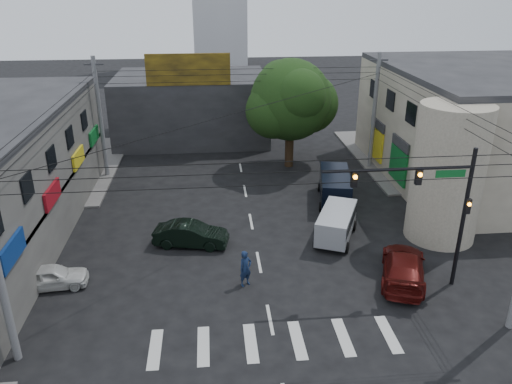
{
  "coord_description": "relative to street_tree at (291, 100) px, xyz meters",
  "views": [
    {
      "loc": [
        -2.39,
        -21.34,
        14.15
      ],
      "look_at": [
        0.03,
        4.0,
        3.31
      ],
      "focal_mm": 35.0,
      "sensor_mm": 36.0,
      "label": 1
    }
  ],
  "objects": [
    {
      "name": "utility_pole_far_left",
      "position": [
        -14.5,
        -1.0,
        -0.87
      ],
      "size": [
        0.32,
        0.32,
        9.2
      ],
      "primitive_type": "cylinder",
      "color": "#59595B",
      "rests_on": "ground"
    },
    {
      "name": "traffic_gantry",
      "position": [
        3.82,
        -18.0,
        -0.64
      ],
      "size": [
        7.1,
        0.35,
        7.2
      ],
      "color": "black",
      "rests_on": "ground"
    },
    {
      "name": "street_tree",
      "position": [
        0.0,
        0.0,
        0.0
      ],
      "size": [
        6.4,
        6.4,
        8.7
      ],
      "color": "black",
      "rests_on": "ground"
    },
    {
      "name": "utility_pole_far_right",
      "position": [
        6.5,
        -1.0,
        -0.87
      ],
      "size": [
        0.32,
        0.32,
        9.2
      ],
      "primitive_type": "cylinder",
      "color": "#59595B",
      "rests_on": "ground"
    },
    {
      "name": "billboard",
      "position": [
        -8.0,
        4.1,
        1.83
      ],
      "size": [
        7.0,
        0.3,
        2.6
      ],
      "primitive_type": "cube",
      "color": "olive",
      "rests_on": "building_far"
    },
    {
      "name": "building_far",
      "position": [
        -8.0,
        9.0,
        -2.47
      ],
      "size": [
        14.0,
        10.0,
        6.0
      ],
      "primitive_type": "cube",
      "color": "#232326",
      "rests_on": "ground"
    },
    {
      "name": "ground",
      "position": [
        -4.0,
        -17.0,
        -5.47
      ],
      "size": [
        160.0,
        160.0,
        0.0
      ],
      "primitive_type": "plane",
      "color": "black",
      "rests_on": "ground"
    },
    {
      "name": "white_compact",
      "position": [
        -14.5,
        -16.37,
        -4.87
      ],
      "size": [
        2.08,
        3.8,
        1.2
      ],
      "primitive_type": "imported",
      "rotation": [
        0.0,
        0.0,
        1.66
      ],
      "color": "silver",
      "rests_on": "ground"
    },
    {
      "name": "traffic_officer",
      "position": [
        -4.88,
        -17.1,
        -4.52
      ],
      "size": [
        1.1,
        1.08,
        1.9
      ],
      "primitive_type": "imported",
      "rotation": [
        0.0,
        0.0,
        0.56
      ],
      "color": "#111F3D",
      "rests_on": "ground"
    },
    {
      "name": "building_right",
      "position": [
        14.0,
        -4.0,
        -1.47
      ],
      "size": [
        14.0,
        18.0,
        8.0
      ],
      "primitive_type": "cube",
      "color": "gray",
      "rests_on": "ground"
    },
    {
      "name": "dark_sedan",
      "position": [
        -7.7,
        -12.74,
        -4.77
      ],
      "size": [
        3.11,
        4.81,
        1.4
      ],
      "primitive_type": "imported",
      "rotation": [
        0.0,
        0.0,
        1.37
      ],
      "color": "black",
      "rests_on": "ground"
    },
    {
      "name": "silver_minivan",
      "position": [
        0.79,
        -12.76,
        -4.57
      ],
      "size": [
        5.49,
        4.86,
        1.8
      ],
      "primitive_type": null,
      "rotation": [
        0.0,
        0.0,
        1.15
      ],
      "color": "#A8ABB0",
      "rests_on": "ground"
    },
    {
      "name": "sidewalk_far_right",
      "position": [
        14.0,
        1.0,
        -5.4
      ],
      "size": [
        16.0,
        16.0,
        0.15
      ],
      "primitive_type": "cube",
      "color": "#514F4C",
      "rests_on": "ground"
    },
    {
      "name": "corner_column",
      "position": [
        7.0,
        -13.0,
        -1.47
      ],
      "size": [
        4.0,
        4.0,
        8.0
      ],
      "primitive_type": "cylinder",
      "color": "gray",
      "rests_on": "ground"
    },
    {
      "name": "sidewalk_far_left",
      "position": [
        -22.0,
        1.0,
        -5.4
      ],
      "size": [
        16.0,
        16.0,
        0.15
      ],
      "primitive_type": "cube",
      "color": "#514F4C",
      "rests_on": "ground"
    },
    {
      "name": "maroon_sedan",
      "position": [
        3.13,
        -17.38,
        -4.73
      ],
      "size": [
        5.43,
        6.5,
        1.49
      ],
      "primitive_type": "imported",
      "rotation": [
        0.0,
        0.0,
        2.79
      ],
      "color": "#460C0A",
      "rests_on": "ground"
    },
    {
      "name": "navy_van",
      "position": [
        2.0,
        -7.42,
        -4.47
      ],
      "size": [
        5.74,
        3.76,
        2.01
      ],
      "primitive_type": null,
      "rotation": [
        0.0,
        0.0,
        1.38
      ],
      "color": "black",
      "rests_on": "ground"
    }
  ]
}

